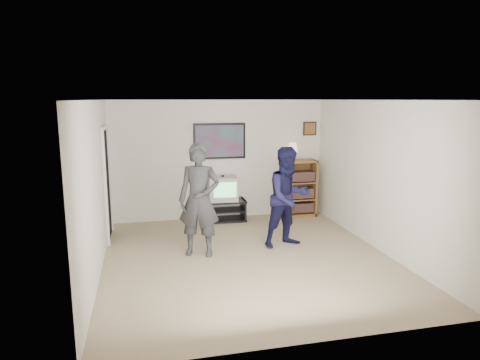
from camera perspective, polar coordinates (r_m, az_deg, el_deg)
name	(u,v)px	position (r m, az deg, el deg)	size (l,w,h in m)	color
room_shell	(243,178)	(6.95, 0.41, 0.27)	(4.51, 5.00, 2.51)	#836E53
media_stand	(224,210)	(8.98, -2.13, -4.05)	(0.89, 0.51, 0.44)	black
crt_television	(223,188)	(8.87, -2.30, -1.12)	(0.59, 0.50, 0.50)	#AEADA8
bookshelf	(298,188)	(9.38, 7.75, -1.07)	(0.74, 0.42, 1.22)	brown
table_lamp	(292,152)	(9.19, 7.01, 3.78)	(0.24, 0.24, 0.39)	beige
person_tall	(199,200)	(6.89, -5.46, -2.69)	(0.67, 0.44, 1.84)	#313134
person_short	(288,197)	(7.36, 6.47, -2.28)	(0.84, 0.65, 1.73)	#131233
controller_left	(194,182)	(7.04, -6.10, -0.27)	(0.03, 0.11, 0.03)	white
controller_right	(286,187)	(7.58, 6.17, -0.90)	(0.03, 0.12, 0.03)	white
poster	(220,141)	(8.96, -2.74, 5.20)	(1.10, 0.03, 0.75)	black
air_vent	(193,127)	(8.86, -6.29, 7.03)	(0.28, 0.02, 0.14)	white
small_picture	(310,129)	(9.51, 9.28, 6.78)	(0.30, 0.03, 0.30)	black
doorway	(107,184)	(8.07, -17.36, -0.56)	(0.03, 0.85, 2.00)	black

